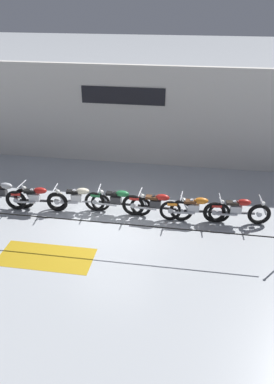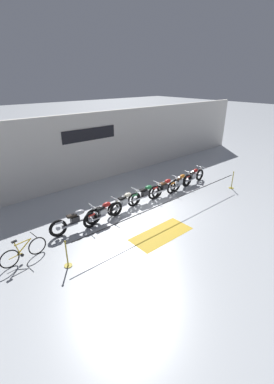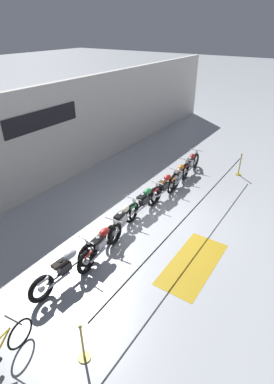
{
  "view_description": "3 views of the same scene",
  "coord_description": "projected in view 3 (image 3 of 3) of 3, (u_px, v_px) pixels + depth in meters",
  "views": [
    {
      "loc": [
        2.46,
        -10.09,
        6.77
      ],
      "look_at": [
        0.75,
        0.73,
        0.87
      ],
      "focal_mm": 35.0,
      "sensor_mm": 36.0,
      "label": 1
    },
    {
      "loc": [
        -8.21,
        -8.25,
        6.04
      ],
      "look_at": [
        -0.75,
        0.44,
        0.9
      ],
      "focal_mm": 24.0,
      "sensor_mm": 36.0,
      "label": 2
    },
    {
      "loc": [
        -7.92,
        -4.3,
        6.22
      ],
      "look_at": [
        -0.08,
        0.93,
        0.86
      ],
      "focal_mm": 28.0,
      "sensor_mm": 36.0,
      "label": 3
    }
  ],
  "objects": [
    {
      "name": "motorcycle_orange_5",
      "position": [
        179.0,
        175.0,
        12.89
      ],
      "size": [
        2.32,
        0.62,
        0.94
      ],
      "color": "black",
      "rests_on": "ground"
    },
    {
      "name": "ground_plane",
      "position": [
        159.0,
        219.0,
        10.88
      ],
      "size": [
        120.0,
        120.0,
        0.0
      ],
      "primitive_type": "plane",
      "color": "#B2B7BC"
    },
    {
      "name": "motorcycle_green_3",
      "position": [
        145.0,
        201.0,
        11.05
      ],
      "size": [
        2.34,
        0.62,
        0.94
      ],
      "color": "black",
      "rests_on": "ground"
    },
    {
      "name": "back_wall",
      "position": [
        53.0,
        137.0,
        12.31
      ],
      "size": [
        28.0,
        0.29,
        4.2
      ],
      "color": "silver",
      "rests_on": "ground"
    },
    {
      "name": "bicycle",
      "position": [
        1.0,
        354.0,
        6.06
      ],
      "size": [
        1.71,
        0.48,
        0.95
      ],
      "color": "black",
      "rests_on": "ground"
    },
    {
      "name": "stanchion_far_left",
      "position": [
        172.0,
        236.0,
        8.8
      ],
      "size": [
        10.5,
        0.28,
        1.05
      ],
      "color": "gold",
      "rests_on": "ground"
    },
    {
      "name": "stanchion_mid_left",
      "position": [
        239.0,
        168.0,
        13.84
      ],
      "size": [
        0.28,
        0.28,
        1.05
      ],
      "color": "gold",
      "rests_on": "ground"
    },
    {
      "name": "motorcycle_red_4",
      "position": [
        165.0,
        187.0,
        11.98
      ],
      "size": [
        2.4,
        0.62,
        0.97
      ],
      "color": "black",
      "rests_on": "ground"
    },
    {
      "name": "motorcycle_red_1",
      "position": [
        101.0,
        244.0,
        8.9
      ],
      "size": [
        2.2,
        0.62,
        0.95
      ],
      "color": "black",
      "rests_on": "ground"
    },
    {
      "name": "motorcycle_silver_0",
      "position": [
        66.0,
        268.0,
        8.04
      ],
      "size": [
        2.38,
        0.62,
        0.96
      ],
      "color": "black",
      "rests_on": "ground"
    },
    {
      "name": "floor_banner",
      "position": [
        193.0,
        263.0,
        8.85
      ],
      "size": [
        2.74,
        1.21,
        0.01
      ],
      "primitive_type": "cube",
      "rotation": [
        0.0,
        0.0,
        0.0
      ],
      "color": "#B78E19",
      "rests_on": "ground"
    },
    {
      "name": "motorcycle_cream_2",
      "position": [
        122.0,
        219.0,
        10.05
      ],
      "size": [
        2.22,
        0.62,
        0.91
      ],
      "color": "black",
      "rests_on": "ground"
    },
    {
      "name": "motorcycle_red_6",
      "position": [
        190.0,
        164.0,
        13.92
      ],
      "size": [
        2.19,
        0.62,
        0.95
      ],
      "color": "black",
      "rests_on": "ground"
    }
  ]
}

